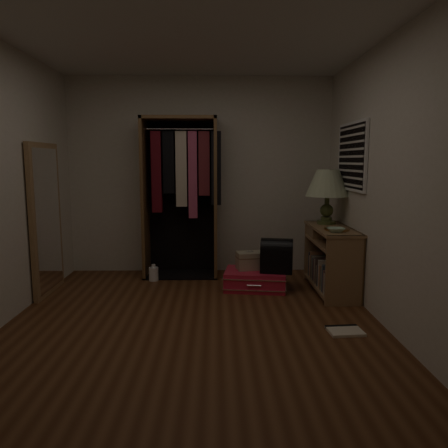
{
  "coord_description": "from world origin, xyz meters",
  "views": [
    {
      "loc": [
        0.21,
        -3.89,
        1.51
      ],
      "look_at": [
        0.3,
        0.95,
        0.8
      ],
      "focal_mm": 35.0,
      "sensor_mm": 36.0,
      "label": 1
    }
  ],
  "objects": [
    {
      "name": "white_jug",
      "position": [
        -0.58,
        1.49,
        0.09
      ],
      "size": [
        0.13,
        0.13,
        0.21
      ],
      "rotation": [
        0.0,
        0.0,
        0.11
      ],
      "color": "white",
      "rests_on": "ground"
    },
    {
      "name": "ground",
      "position": [
        0.0,
        0.0,
        0.0
      ],
      "size": [
        4.0,
        4.0,
        0.0
      ],
      "primitive_type": "plane",
      "color": "#532D17",
      "rests_on": "ground"
    },
    {
      "name": "table_lamp",
      "position": [
        1.54,
        1.29,
        1.23
      ],
      "size": [
        0.67,
        0.67,
        0.65
      ],
      "rotation": [
        0.0,
        0.0,
        -0.37
      ],
      "color": "#435026",
      "rests_on": "console_bookshelf"
    },
    {
      "name": "floor_book",
      "position": [
        1.35,
        -0.22,
        0.01
      ],
      "size": [
        0.32,
        0.26,
        0.03
      ],
      "rotation": [
        0.0,
        0.0,
        0.08
      ],
      "color": "#EFE3C9",
      "rests_on": "ground"
    },
    {
      "name": "room_walls",
      "position": [
        0.08,
        0.04,
        1.5
      ],
      "size": [
        3.52,
        4.02,
        2.6
      ],
      "color": "beige",
      "rests_on": "ground"
    },
    {
      "name": "brass_tray",
      "position": [
        1.54,
        0.82,
        0.76
      ],
      "size": [
        0.31,
        0.31,
        0.02
      ],
      "rotation": [
        0.0,
        0.0,
        -0.12
      ],
      "color": "#B07C43",
      "rests_on": "console_bookshelf"
    },
    {
      "name": "ceramic_bowl",
      "position": [
        1.49,
        0.68,
        0.77
      ],
      "size": [
        0.19,
        0.19,
        0.05
      ],
      "primitive_type": "imported",
      "rotation": [
        0.0,
        0.0,
        0.01
      ],
      "color": "#B5D9BC",
      "rests_on": "console_bookshelf"
    },
    {
      "name": "train_case",
      "position": [
        0.61,
        1.18,
        0.33
      ],
      "size": [
        0.34,
        0.26,
        0.22
      ],
      "rotation": [
        0.0,
        0.0,
        0.18
      ],
      "color": "tan",
      "rests_on": "pink_suitcase"
    },
    {
      "name": "black_bag",
      "position": [
        0.91,
        1.04,
        0.42
      ],
      "size": [
        0.41,
        0.3,
        0.4
      ],
      "rotation": [
        0.0,
        0.0,
        -0.2
      ],
      "color": "black",
      "rests_on": "pink_suitcase"
    },
    {
      "name": "console_bookshelf",
      "position": [
        1.53,
        1.05,
        0.39
      ],
      "size": [
        0.42,
        1.12,
        0.75
      ],
      "color": "olive",
      "rests_on": "ground"
    },
    {
      "name": "open_wardrobe",
      "position": [
        -0.22,
        1.77,
        1.21
      ],
      "size": [
        1.0,
        0.5,
        2.05
      ],
      "color": "brown",
      "rests_on": "ground"
    },
    {
      "name": "floor_mirror",
      "position": [
        -1.7,
        1.0,
        0.85
      ],
      "size": [
        0.06,
        0.8,
        1.7
      ],
      "color": "#9C754C",
      "rests_on": "ground"
    },
    {
      "name": "pink_suitcase",
      "position": [
        0.67,
        1.11,
        0.11
      ],
      "size": [
        0.79,
        0.61,
        0.22
      ],
      "rotation": [
        0.0,
        0.0,
        -0.13
      ],
      "color": "red",
      "rests_on": "ground"
    }
  ]
}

